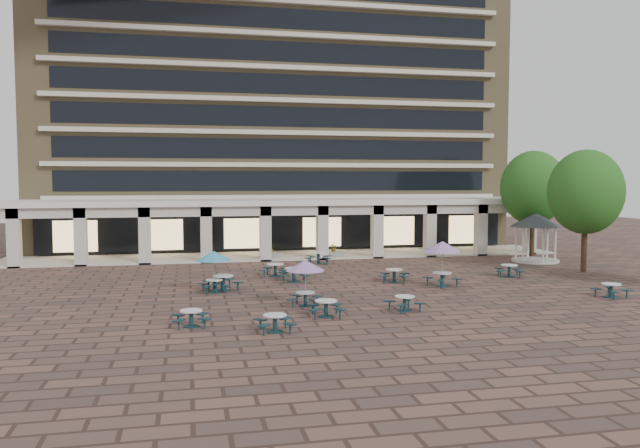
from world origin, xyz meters
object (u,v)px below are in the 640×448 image
Objects in this scene: planter_left at (271,254)px; picnic_table_1 at (275,322)px; picnic_table_0 at (191,317)px; gazebo at (536,226)px; picnic_table_2 at (405,302)px; planter_right at (334,252)px.

picnic_table_1 is at bearing -96.99° from planter_left.
planter_left reaches higher than picnic_table_0.
gazebo is 19.28m from planter_left.
picnic_table_2 is at bearing -136.49° from gazebo.
picnic_table_0 is at bearing -117.60° from planter_right.
gazebo reaches higher than picnic_table_2.
picnic_table_2 is (9.38, 1.13, 0.00)m from picnic_table_0.
picnic_table_0 is 1.04× the size of planter_left.
picnic_table_0 is 21.10m from planter_left.
picnic_table_0 is 1.01× the size of picnic_table_1.
planter_right reaches higher than picnic_table_1.
planter_left is (2.68, 21.83, 0.04)m from picnic_table_1.
planter_right is (4.77, 0.00, 0.02)m from planter_left.
gazebo is at bearing 37.05° from picnic_table_1.
picnic_table_1 is 0.42× the size of gazebo.
picnic_table_2 is at bearing -79.52° from planter_left.
picnic_table_0 is at bearing 152.24° from picnic_table_1.
planter_right is (1.23, 19.15, 0.06)m from picnic_table_2.
gazebo reaches higher than planter_right.
gazebo is (21.20, 16.90, 2.19)m from picnic_table_1.
gazebo is (24.35, 15.35, 2.20)m from picnic_table_0.
picnic_table_1 is 27.20m from gazebo.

